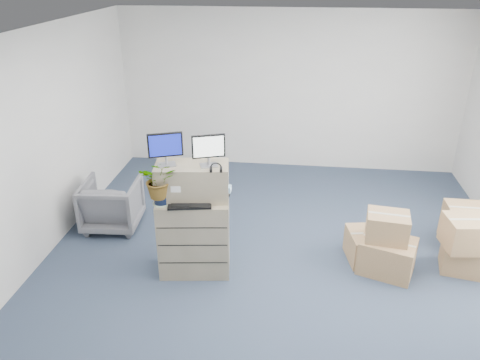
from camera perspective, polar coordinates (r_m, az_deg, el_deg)
name	(u,v)px	position (r m, az deg, el deg)	size (l,w,h in m)	color
ground	(277,277)	(5.82, 4.50, -11.75)	(7.00, 7.00, 0.00)	#29344A
wall_back	(290,91)	(8.43, 6.06, 10.70)	(6.00, 0.02, 2.80)	silver
filing_cabinet_lower	(194,235)	(5.71, -5.57, -6.69)	(0.84, 0.51, 0.98)	gray
filing_cabinet_upper	(192,181)	(5.41, -5.84, -0.15)	(0.84, 0.42, 0.42)	gray
monitor_left	(165,147)	(5.27, -9.08, 3.94)	(0.37, 0.21, 0.39)	#99999E
monitor_right	(209,149)	(5.20, -3.86, 3.83)	(0.36, 0.20, 0.37)	#99999E
headphones	(216,168)	(5.12, -2.95, 1.45)	(0.13, 0.13, 0.01)	black
keyboard	(190,205)	(5.32, -6.14, -3.03)	(0.49, 0.20, 0.03)	black
mouse	(221,201)	(5.37, -2.31, -2.57)	(0.09, 0.06, 0.03)	silver
water_bottle	(204,189)	(5.44, -4.44, -1.05)	(0.07, 0.07, 0.23)	gray
phone_dock	(187,193)	(5.51, -6.46, -1.62)	(0.07, 0.06, 0.14)	silver
external_drive	(223,192)	(5.54, -2.06, -1.52)	(0.17, 0.12, 0.05)	black
tissue_box	(223,189)	(5.49, -2.12, -1.07)	(0.20, 0.10, 0.07)	#46A6F0
potted_plant	(160,184)	(5.30, -9.74, -0.48)	(0.41, 0.46, 0.44)	#A1B793
office_chair	(112,202)	(6.87, -15.38, -2.58)	(0.76, 0.71, 0.78)	slate
cardboard_boxes	(430,240)	(6.40, 22.15, -6.75)	(2.12, 1.36, 0.78)	#976F48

